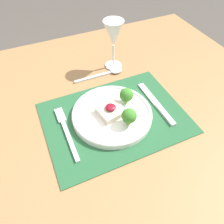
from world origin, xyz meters
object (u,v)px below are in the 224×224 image
(knife, at_px, (158,106))
(spoon, at_px, (109,72))
(fork, at_px, (66,129))
(wine_glass_near, at_px, (113,35))
(dinner_plate, at_px, (113,113))

(knife, distance_m, spoon, 0.23)
(fork, distance_m, knife, 0.30)
(knife, height_order, wine_glass_near, wine_glass_near)
(fork, relative_size, wine_glass_near, 1.13)
(spoon, bearing_deg, knife, -73.45)
(fork, xyz_separation_m, knife, (0.30, -0.03, -0.00))
(wine_glass_near, bearing_deg, fork, -138.13)
(dinner_plate, height_order, knife, dinner_plate)
(knife, relative_size, wine_glass_near, 1.13)
(knife, xyz_separation_m, spoon, (-0.07, 0.22, -0.00))
(dinner_plate, bearing_deg, wine_glass_near, 65.65)
(knife, bearing_deg, dinner_plate, 170.72)
(dinner_plate, bearing_deg, fork, 176.11)
(fork, relative_size, spoon, 1.09)
(fork, bearing_deg, dinner_plate, -2.00)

